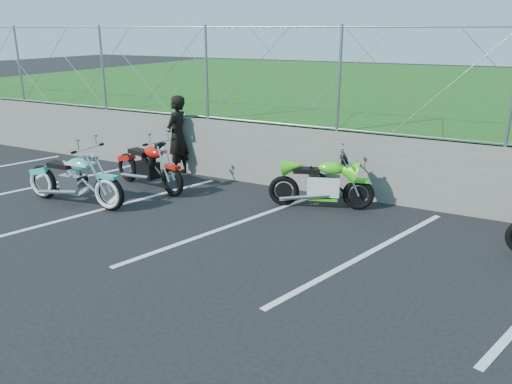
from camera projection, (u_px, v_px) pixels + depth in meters
The scene contains 9 objects.
ground at pixel (197, 248), 7.70m from camera, with size 90.00×90.00×0.00m, color black.
retaining_wall at pixel (290, 157), 10.45m from camera, with size 30.00×0.22×1.30m, color #60605C.
grass_field at pixel (396, 100), 18.88m from camera, with size 30.00×20.00×1.30m, color #184C14.
chain_link_fence at pixel (291, 77), 9.93m from camera, with size 28.00×0.03×2.00m.
parking_lines at pixel (294, 239), 8.02m from camera, with size 18.29×4.31×0.01m.
cruiser_turquoise at pixel (75, 181), 9.45m from camera, with size 2.34×0.74×1.16m.
naked_orange at pixel (149, 168), 10.40m from camera, with size 2.13×0.78×1.08m.
sportbike_green at pixel (322, 185), 9.29m from camera, with size 1.91×0.80×1.02m.
person_standing at pixel (177, 136), 11.28m from camera, with size 0.66×0.44×1.82m, color black.
Camera 1 is at (4.06, -5.83, 3.22)m, focal length 35.00 mm.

